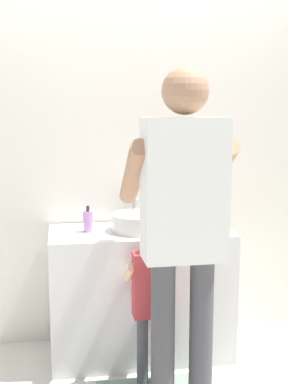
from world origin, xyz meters
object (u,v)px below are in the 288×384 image
object	(u,v)px
toothbrush_cup	(198,219)
child_toddler	(151,293)
soap_bottle	(88,221)
adult_parent	(183,211)

from	to	relation	value
toothbrush_cup	child_toddler	world-z (taller)	toothbrush_cup
toothbrush_cup	soap_bottle	size ratio (longest dim) A/B	1.25
adult_parent	soap_bottle	bearing A→B (deg)	124.76
toothbrush_cup	adult_parent	size ratio (longest dim) A/B	0.12
child_toddler	adult_parent	bearing A→B (deg)	-63.11
toothbrush_cup	soap_bottle	bearing A→B (deg)	-179.58
toothbrush_cup	child_toddler	bearing A→B (deg)	-132.75
soap_bottle	toothbrush_cup	bearing A→B (deg)	0.42
soap_bottle	child_toddler	size ratio (longest dim) A/B	0.18
child_toddler	adult_parent	distance (m)	0.58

